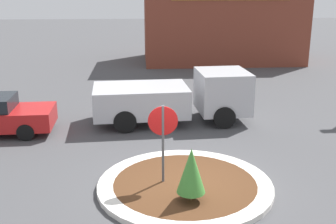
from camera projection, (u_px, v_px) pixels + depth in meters
name	position (u px, v px, depth m)	size (l,w,h in m)	color
ground_plane	(185.00, 188.00, 11.44)	(120.00, 120.00, 0.00)	#474749
traffic_island	(185.00, 185.00, 11.42)	(4.74, 4.74, 0.15)	silver
stop_sign	(163.00, 131.00, 11.06)	(0.79, 0.07, 2.30)	#4C4C51
island_shrub	(191.00, 171.00, 10.23)	(0.71, 0.71, 1.38)	brown
utility_truck	(176.00, 97.00, 16.72)	(6.23, 2.71, 2.01)	#B2B2B7
storefront_building	(221.00, 21.00, 29.95)	(10.86, 6.07, 5.63)	brown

